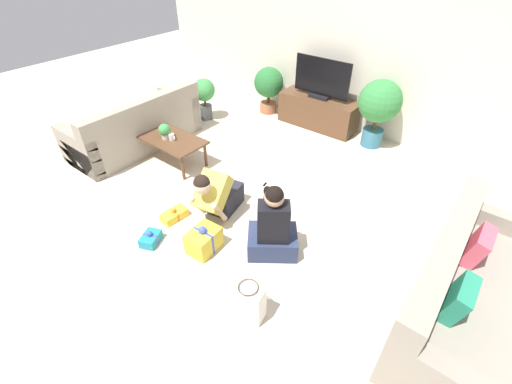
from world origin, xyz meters
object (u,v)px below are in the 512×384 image
(gift_bag_a, at_px, (249,302))
(mug, at_px, (172,137))
(tv_console, at_px, (318,112))
(gift_box_a, at_px, (151,239))
(potted_plant_back_right, at_px, (379,105))
(potted_plant_back_left, at_px, (269,85))
(tabletop_plant, at_px, (165,131))
(coffee_table, at_px, (171,141))
(gift_box_c, at_px, (174,215))
(sofa_right, at_px, (467,296))
(potted_plant_corner_left, at_px, (204,94))
(person_sitting, at_px, (273,229))
(dog, at_px, (273,199))
(gift_box_b, at_px, (204,240))
(sofa_left, at_px, (137,129))
(person_kneeling, at_px, (217,194))
(tv, at_px, (321,81))

(gift_bag_a, bearing_deg, mug, 152.11)
(tv_console, bearing_deg, gift_box_a, -90.01)
(potted_plant_back_right, bearing_deg, mug, -131.57)
(gift_box_a, distance_m, mug, 1.68)
(tv_console, xyz_separation_m, gift_box_a, (-0.00, -3.64, -0.20))
(potted_plant_back_left, distance_m, tabletop_plant, 2.35)
(gift_bag_a, bearing_deg, coffee_table, 152.27)
(coffee_table, bearing_deg, potted_plant_back_left, 88.78)
(tv_console, relative_size, mug, 11.37)
(tv_console, xyz_separation_m, gift_box_c, (-0.10, -3.21, -0.21))
(coffee_table, bearing_deg, mug, -20.12)
(sofa_right, height_order, potted_plant_corner_left, sofa_right)
(gift_box_c, relative_size, tabletop_plant, 1.48)
(potted_plant_back_left, relative_size, potted_plant_back_right, 0.79)
(person_sitting, height_order, gift_box_a, person_sitting)
(coffee_table, relative_size, tabletop_plant, 4.62)
(potted_plant_back_right, xyz_separation_m, dog, (-0.27, -2.34, -0.47))
(potted_plant_back_left, distance_m, gift_box_b, 3.67)
(sofa_right, distance_m, potted_plant_back_left, 4.66)
(dog, xyz_separation_m, gift_box_a, (-0.77, -1.25, -0.16))
(person_sitting, bearing_deg, potted_plant_corner_left, -70.24)
(sofa_right, distance_m, gift_box_b, 2.51)
(gift_box_a, bearing_deg, tabletop_plant, 132.36)
(sofa_left, xyz_separation_m, potted_plant_corner_left, (0.15, 1.37, 0.17))
(dog, xyz_separation_m, gift_box_c, (-0.87, -0.82, -0.16))
(person_kneeling, height_order, gift_box_c, person_kneeling)
(person_kneeling, distance_m, person_sitting, 0.86)
(person_kneeling, bearing_deg, gift_box_a, -121.20)
(potted_plant_back_left, relative_size, gift_bag_a, 2.02)
(gift_box_b, distance_m, gift_box_c, 0.66)
(tv, height_order, person_sitting, tv)
(tv_console, bearing_deg, gift_box_c, -91.83)
(coffee_table, bearing_deg, potted_plant_corner_left, 116.22)
(tv, height_order, person_kneeling, tv)
(potted_plant_back_right, distance_m, tabletop_plant, 3.20)
(tabletop_plant, bearing_deg, coffee_table, 42.50)
(potted_plant_back_right, height_order, gift_box_b, potted_plant_back_right)
(person_sitting, distance_m, gift_box_b, 0.76)
(sofa_right, relative_size, dog, 4.08)
(tv, xyz_separation_m, gift_box_c, (-0.10, -3.21, -0.76))
(coffee_table, height_order, potted_plant_back_left, potted_plant_back_left)
(potted_plant_back_left, relative_size, gift_box_c, 2.54)
(person_sitting, distance_m, gift_box_c, 1.30)
(person_kneeling, xyz_separation_m, gift_box_c, (-0.38, -0.36, -0.28))
(coffee_table, bearing_deg, gift_bag_a, -27.73)
(potted_plant_back_right, bearing_deg, gift_box_a, -106.05)
(gift_box_b, bearing_deg, potted_plant_back_left, 115.53)
(tv_console, bearing_deg, mug, -113.43)
(potted_plant_corner_left, relative_size, gift_bag_a, 1.78)
(potted_plant_back_left, bearing_deg, tabletop_plant, -92.41)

